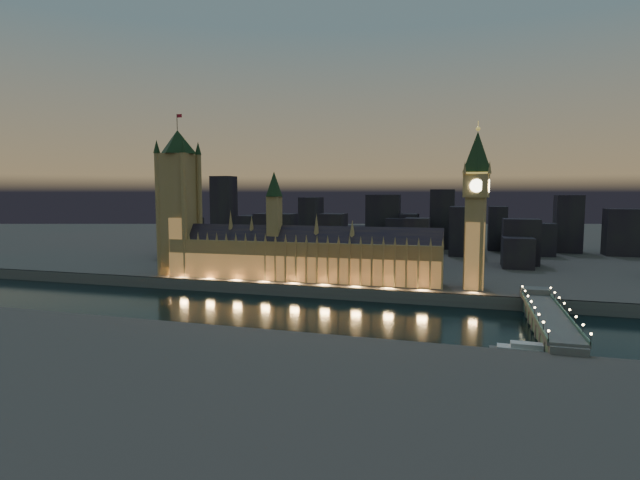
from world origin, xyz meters
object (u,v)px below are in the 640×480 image
(victoria_tower, at_px, (179,195))
(river_boat, at_px, (535,350))
(palace_of_westminster, at_px, (299,255))
(elizabeth_tower, at_px, (476,196))
(westminster_bridge, at_px, (547,320))

(victoria_tower, height_order, river_boat, victoria_tower)
(victoria_tower, bearing_deg, river_boat, -23.46)
(palace_of_westminster, bearing_deg, victoria_tower, 179.89)
(victoria_tower, bearing_deg, elizabeth_tower, -0.00)
(palace_of_westminster, height_order, westminster_bridge, palace_of_westminster)
(victoria_tower, height_order, elizabeth_tower, victoria_tower)
(elizabeth_tower, distance_m, westminster_bridge, 97.06)
(palace_of_westminster, xyz_separation_m, victoria_tower, (-97.41, 0.18, 42.26))
(westminster_bridge, bearing_deg, victoria_tower, 165.53)
(westminster_bridge, relative_size, river_boat, 2.95)
(palace_of_westminster, xyz_separation_m, westminster_bridge, (155.99, -65.21, -20.37))
(victoria_tower, height_order, westminster_bridge, victoria_tower)
(palace_of_westminster, relative_size, river_boat, 5.28)
(victoria_tower, bearing_deg, palace_of_westminster, -0.11)
(palace_of_westminster, relative_size, elizabeth_tower, 1.86)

